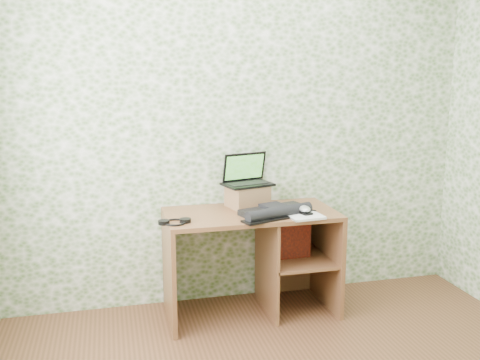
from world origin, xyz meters
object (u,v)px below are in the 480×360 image
object	(u,v)px
riser	(248,196)
keyboard	(276,211)
laptop	(246,177)
desk	(260,246)
notepad	(301,214)

from	to	relation	value
riser	keyboard	world-z (taller)	riser
laptop	keyboard	xyz separation A→B (m)	(0.13, -0.31, -0.19)
desk	notepad	bearing A→B (deg)	-38.20
desk	laptop	distance (m)	0.51
desk	keyboard	distance (m)	0.34
desk	keyboard	size ratio (longest dim) A/B	2.14
laptop	notepad	size ratio (longest dim) A/B	1.20
keyboard	notepad	world-z (taller)	keyboard
desk	notepad	world-z (taller)	notepad
keyboard	desk	bearing A→B (deg)	95.64
desk	notepad	xyz separation A→B (m)	(0.24, -0.19, 0.28)
keyboard	notepad	size ratio (longest dim) A/B	1.74
riser	laptop	xyz separation A→B (m)	(-0.00, 0.04, 0.13)
keyboard	notepad	xyz separation A→B (m)	(0.17, -0.03, -0.02)
laptop	notepad	xyz separation A→B (m)	(0.30, -0.34, -0.21)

